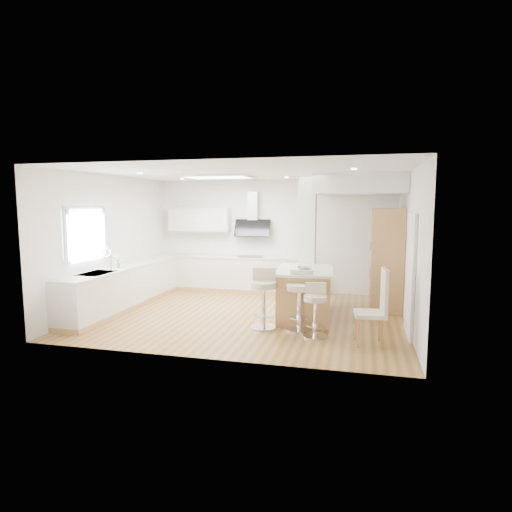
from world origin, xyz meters
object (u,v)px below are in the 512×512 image
(bar_stool_b, at_px, (300,297))
(dining_chair, at_px, (377,304))
(bar_stool_c, at_px, (315,307))
(bar_stool_a, at_px, (264,295))
(peninsula, at_px, (305,293))

(bar_stool_b, bearing_deg, dining_chair, -16.29)
(bar_stool_c, bearing_deg, dining_chair, -15.92)
(bar_stool_a, bearing_deg, bar_stool_c, -26.43)
(peninsula, distance_m, dining_chair, 1.87)
(bar_stool_b, relative_size, bar_stool_c, 1.17)
(bar_stool_b, xyz_separation_m, bar_stool_c, (0.31, -0.32, -0.08))
(bar_stool_c, xyz_separation_m, dining_chair, (0.98, -0.18, 0.14))
(bar_stool_a, distance_m, dining_chair, 1.98)
(bar_stool_a, relative_size, dining_chair, 0.88)
(peninsula, height_order, bar_stool_b, bar_stool_b)
(bar_stool_a, xyz_separation_m, bar_stool_b, (0.64, 0.03, -0.01))
(peninsula, height_order, dining_chair, dining_chair)
(bar_stool_a, distance_m, bar_stool_c, 0.99)
(dining_chair, bearing_deg, bar_stool_c, 162.77)
(bar_stool_b, height_order, bar_stool_c, bar_stool_b)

